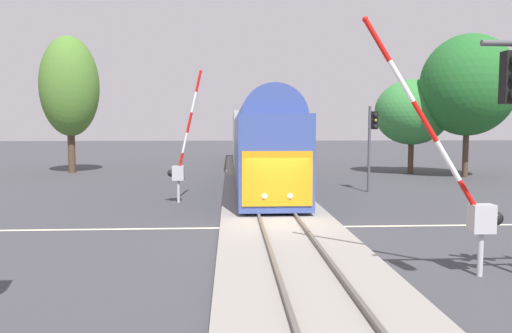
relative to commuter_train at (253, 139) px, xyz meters
name	(u,v)px	position (x,y,z in m)	size (l,w,h in m)	color
ground_plane	(280,227)	(0.00, -19.98, -2.78)	(220.00, 220.00, 0.00)	#3D3D42
road_centre_stripe	(280,227)	(0.00, -19.98, -2.78)	(44.00, 0.20, 0.01)	beige
railway_track	(280,225)	(0.00, -19.98, -2.68)	(4.40, 80.00, 0.32)	gray
commuter_train	(253,139)	(0.00, 0.00, 0.00)	(3.04, 40.86, 5.16)	#384C93
crossing_gate_near	(468,194)	(3.98, -25.98, -0.73)	(3.59, 0.40, 6.27)	#B7B7BC
crossing_gate_far	(180,161)	(-4.26, -13.97, -0.76)	(1.74, 0.40, 6.42)	#B7B7BC
traffic_signal_far_side	(372,135)	(6.16, -10.76, 0.48)	(0.53, 0.38, 4.86)	#4C4C51
maple_right_background	(468,85)	(15.43, -3.16, 3.92)	(6.76, 6.76, 10.37)	#4C3828
pine_left_background	(70,87)	(-14.57, 1.87, 4.10)	(4.57, 4.57, 10.88)	#4C3828
oak_far_right	(412,112)	(12.39, -0.44, 2.05)	(5.72, 5.72, 7.38)	#4C3828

